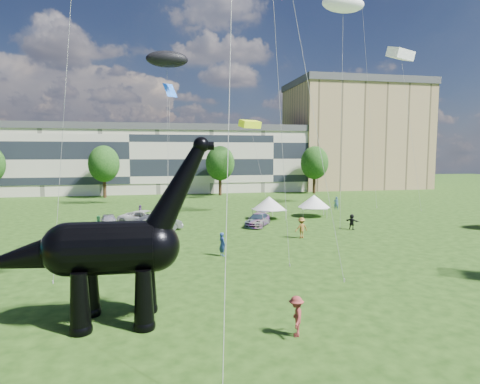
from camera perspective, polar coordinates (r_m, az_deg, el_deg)
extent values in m
plane|color=#16330C|center=(20.23, -3.79, -16.64)|extent=(220.00, 220.00, 0.00)
cube|color=beige|center=(80.80, -15.12, 4.22)|extent=(78.00, 11.00, 12.00)
cube|color=tan|center=(93.75, 15.93, 7.42)|extent=(28.00, 18.00, 22.00)
cylinder|color=#382314|center=(72.49, -18.68, 0.50)|extent=(0.56, 0.56, 3.20)
ellipsoid|color=#14380F|center=(72.25, -18.80, 4.23)|extent=(5.20, 5.20, 6.24)
cylinder|color=#382314|center=(72.58, -2.84, 0.79)|extent=(0.56, 0.56, 3.20)
ellipsoid|color=#14380F|center=(72.34, -2.86, 4.52)|extent=(5.20, 5.20, 6.24)
cylinder|color=#382314|center=(77.22, 10.50, 0.99)|extent=(0.56, 0.56, 3.20)
ellipsoid|color=#14380F|center=(77.00, 10.56, 4.50)|extent=(5.20, 5.20, 6.24)
cone|color=black|center=(18.83, -21.81, -14.46)|extent=(0.95, 0.95, 2.64)
sphere|color=black|center=(19.26, -21.68, -17.71)|extent=(0.97, 0.97, 0.97)
cone|color=black|center=(20.62, -20.57, -12.65)|extent=(0.95, 0.95, 2.64)
sphere|color=black|center=(21.01, -20.46, -15.67)|extent=(0.97, 0.97, 0.97)
cone|color=black|center=(18.42, -13.51, -14.66)|extent=(0.95, 0.95, 2.64)
sphere|color=black|center=(18.85, -13.43, -17.98)|extent=(0.97, 0.97, 0.97)
cone|color=black|center=(20.25, -13.05, -12.77)|extent=(0.95, 0.95, 2.64)
sphere|color=black|center=(20.64, -12.97, -15.84)|extent=(0.97, 0.97, 0.97)
cylinder|color=black|center=(18.92, -17.71, -7.55)|extent=(3.79, 2.53, 2.38)
sphere|color=black|center=(19.30, -23.18, -7.49)|extent=(2.38, 2.38, 2.38)
sphere|color=black|center=(18.72, -12.06, -7.55)|extent=(2.29, 2.29, 2.29)
cone|color=black|center=(18.28, -8.86, 0.29)|extent=(3.37, 1.46, 4.66)
sphere|color=black|center=(18.23, -5.55, 6.68)|extent=(0.74, 0.74, 0.74)
cylinder|color=black|center=(18.25, -4.72, 6.55)|extent=(0.63, 0.41, 0.39)
cone|color=black|center=(19.89, -28.27, -8.19)|extent=(4.73, 2.04, 2.59)
imported|color=silver|center=(43.51, -18.14, -3.91)|extent=(2.31, 4.25, 1.37)
imported|color=slate|center=(40.38, -11.62, -4.33)|extent=(5.00, 2.91, 1.56)
imported|color=silver|center=(43.17, -13.19, -3.68)|extent=(6.39, 5.24, 1.62)
imported|color=#595960|center=(42.15, 2.57, -3.96)|extent=(3.85, 4.89, 1.33)
cube|color=silver|center=(46.62, 4.14, -2.51)|extent=(3.72, 3.72, 0.12)
cone|color=silver|center=(46.51, 4.15, -1.54)|extent=(4.71, 4.71, 1.50)
cylinder|color=#999999|center=(44.80, 3.55, -3.55)|extent=(0.06, 0.06, 1.10)
cylinder|color=#999999|center=(46.29, 6.52, -3.28)|extent=(0.06, 0.06, 1.10)
cylinder|color=#999999|center=(47.18, 1.79, -3.07)|extent=(0.06, 0.06, 1.10)
cylinder|color=#999999|center=(48.60, 4.67, -2.84)|extent=(0.06, 0.06, 1.10)
cube|color=white|center=(49.17, 10.44, -2.18)|extent=(3.64, 3.64, 0.12)
cone|color=white|center=(49.07, 10.46, -1.26)|extent=(4.62, 4.62, 1.49)
cylinder|color=#999999|center=(47.74, 8.96, -3.04)|extent=(0.06, 0.06, 1.09)
cylinder|color=#999999|center=(48.06, 12.26, -3.05)|extent=(0.06, 0.06, 1.09)
cylinder|color=#999999|center=(50.48, 8.69, -2.57)|extent=(0.06, 0.06, 1.09)
cylinder|color=#999999|center=(50.78, 11.82, -2.58)|extent=(0.06, 0.06, 1.09)
imported|color=#502F6A|center=(46.66, -14.00, -2.90)|extent=(0.50, 1.08, 1.80)
imported|color=black|center=(41.71, 15.62, -4.09)|extent=(1.26, 1.45, 1.58)
imported|color=olive|center=(36.54, 8.72, -5.07)|extent=(1.32, 0.91, 1.87)
imported|color=maroon|center=(17.66, 8.00, -17.09)|extent=(0.90, 1.23, 1.71)
imported|color=navy|center=(30.07, -2.55, -7.42)|extent=(0.65, 0.76, 1.77)
imported|color=#32577E|center=(55.65, 13.52, -1.55)|extent=(0.76, 0.65, 1.77)
imported|color=#388D4C|center=(39.51, -19.39, -4.52)|extent=(1.14, 1.08, 1.87)
cube|color=#D3F614|center=(65.40, 1.43, 9.63)|extent=(3.93, 3.17, 1.45)
ellipsoid|color=white|center=(50.65, 14.47, 24.51)|extent=(4.76, 5.30, 1.93)
plane|color=blue|center=(58.38, -9.94, 14.06)|extent=(2.61, 2.32, 1.95)
ellipsoid|color=black|center=(57.27, -10.34, 18.09)|extent=(5.93, 5.43, 2.18)
cube|color=white|center=(62.87, 21.89, 17.76)|extent=(4.65, 3.71, 1.72)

